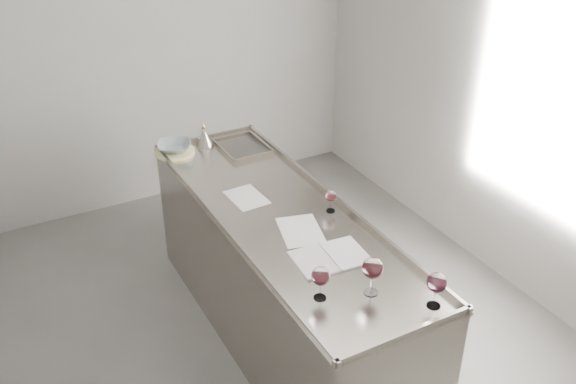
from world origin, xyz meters
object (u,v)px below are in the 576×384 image
wine_funnel (205,139)px  wine_glass_left (321,277)px  counter (282,278)px  ceramic_bowl (174,147)px  notebook (330,257)px  wine_glass_right (437,283)px  wine_glass_small (331,197)px  wine_glass_middle (373,269)px

wine_funnel → wine_glass_left: bearing=-94.7°
counter → ceramic_bowl: size_ratio=10.33×
counter → notebook: (0.02, -0.51, 0.47)m
wine_glass_left → wine_glass_right: bearing=-34.7°
ceramic_bowl → notebook: bearing=-79.5°
wine_glass_small → notebook: 0.49m
wine_glass_middle → notebook: (-0.02, 0.34, -0.14)m
wine_glass_small → wine_funnel: 1.23m
wine_glass_right → ceramic_bowl: (-0.52, 2.16, -0.08)m
counter → wine_glass_left: (-0.20, -0.77, 0.59)m
wine_glass_right → wine_glass_small: bearing=88.4°
counter → ceramic_bowl: bearing=104.3°
wine_glass_middle → wine_glass_small: size_ratio=1.48×
wine_funnel → counter: bearing=-87.5°
wine_glass_middle → ceramic_bowl: wine_glass_middle is taller
wine_glass_middle → ceramic_bowl: 1.96m
counter → wine_funnel: 1.20m
wine_glass_middle → notebook: wine_glass_middle is taller
wine_glass_middle → wine_funnel: 1.94m
wine_glass_left → wine_glass_middle: (0.24, -0.08, 0.02)m
ceramic_bowl → counter: bearing=-75.7°
wine_glass_right → notebook: bearing=111.9°
ceramic_bowl → wine_funnel: bearing=-0.0°
wine_glass_right → ceramic_bowl: size_ratio=0.80×
wine_glass_right → wine_glass_small: 0.98m
wine_glass_middle → wine_funnel: wine_glass_middle is taller
counter → wine_funnel: wine_funnel is taller
wine_glass_small → wine_glass_middle: bearing=-107.3°
wine_glass_right → ceramic_bowl: wine_glass_right is taller
wine_glass_left → ceramic_bowl: 1.85m
wine_glass_left → wine_funnel: bearing=85.3°
wine_glass_right → wine_glass_small: (0.03, 0.98, -0.04)m
wine_glass_left → wine_funnel: (0.15, 1.85, -0.07)m
counter → wine_glass_middle: wine_glass_middle is taller
wine_glass_right → wine_glass_small: size_ratio=1.37×
wine_glass_small → ceramic_bowl: (-0.55, 1.18, -0.05)m
wine_glass_left → ceramic_bowl: wine_glass_left is taller
counter → ceramic_bowl: 1.23m
wine_glass_right → wine_funnel: (-0.29, 2.16, -0.08)m
wine_glass_middle → wine_glass_small: bearing=72.7°
wine_glass_small → notebook: bearing=-122.0°
wine_glass_left → ceramic_bowl: bearing=92.4°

